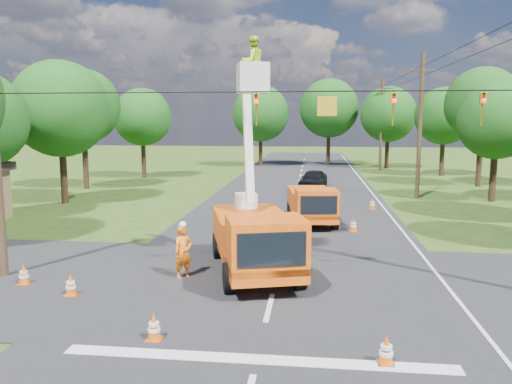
# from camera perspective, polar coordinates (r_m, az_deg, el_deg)

# --- Properties ---
(ground) EXTENTS (140.00, 140.00, 0.00)m
(ground) POSITION_cam_1_polar(r_m,az_deg,el_deg) (34.22, 4.46, -0.92)
(ground) COLOR #254A16
(ground) RESTS_ON ground
(road_main) EXTENTS (12.00, 100.00, 0.06)m
(road_main) POSITION_cam_1_polar(r_m,az_deg,el_deg) (34.22, 4.46, -0.92)
(road_main) COLOR black
(road_main) RESTS_ON ground
(road_cross) EXTENTS (56.00, 10.00, 0.07)m
(road_cross) POSITION_cam_1_polar(r_m,az_deg,el_deg) (16.72, 2.13, -10.71)
(road_cross) COLOR black
(road_cross) RESTS_ON ground
(stop_bar) EXTENTS (9.00, 0.45, 0.02)m
(stop_bar) POSITION_cam_1_polar(r_m,az_deg,el_deg) (11.94, 0.10, -18.79)
(stop_bar) COLOR silver
(stop_bar) RESTS_ON ground
(edge_line) EXTENTS (0.12, 90.00, 0.02)m
(edge_line) POSITION_cam_1_polar(r_m,az_deg,el_deg) (34.48, 13.80, -1.06)
(edge_line) COLOR silver
(edge_line) RESTS_ON ground
(bucket_truck) EXTENTS (4.05, 6.88, 8.29)m
(bucket_truck) POSITION_cam_1_polar(r_m,az_deg,el_deg) (17.58, -0.10, -3.83)
(bucket_truck) COLOR orange
(bucket_truck) RESTS_ON ground
(second_truck) EXTENTS (2.79, 5.74, 2.07)m
(second_truck) POSITION_cam_1_polar(r_m,az_deg,el_deg) (26.40, 6.39, -1.31)
(second_truck) COLOR orange
(second_truck) RESTS_ON ground
(ground_worker) EXTENTS (0.80, 0.79, 1.86)m
(ground_worker) POSITION_cam_1_polar(r_m,az_deg,el_deg) (17.43, -8.32, -6.80)
(ground_worker) COLOR orange
(ground_worker) RESTS_ON ground
(distant_car) EXTENTS (2.65, 4.58, 1.46)m
(distant_car) POSITION_cam_1_polar(r_m,az_deg,el_deg) (40.33, 6.53, 1.49)
(distant_car) COLOR black
(distant_car) RESTS_ON ground
(traffic_cone_0) EXTENTS (0.38, 0.38, 0.71)m
(traffic_cone_0) POSITION_cam_1_polar(r_m,az_deg,el_deg) (13.00, -11.59, -14.87)
(traffic_cone_0) COLOR #E1540B
(traffic_cone_0) RESTS_ON ground
(traffic_cone_1) EXTENTS (0.38, 0.38, 0.71)m
(traffic_cone_1) POSITION_cam_1_polar(r_m,az_deg,el_deg) (11.96, 14.66, -17.10)
(traffic_cone_1) COLOR #E1540B
(traffic_cone_1) RESTS_ON ground
(traffic_cone_2) EXTENTS (0.38, 0.38, 0.71)m
(traffic_cone_2) POSITION_cam_1_polar(r_m,az_deg,el_deg) (21.53, 4.35, -5.40)
(traffic_cone_2) COLOR #E1540B
(traffic_cone_2) RESTS_ON ground
(traffic_cone_3) EXTENTS (0.38, 0.38, 0.71)m
(traffic_cone_3) POSITION_cam_1_polar(r_m,az_deg,el_deg) (24.85, 11.08, -3.69)
(traffic_cone_3) COLOR #E1540B
(traffic_cone_3) RESTS_ON ground
(traffic_cone_4) EXTENTS (0.38, 0.38, 0.71)m
(traffic_cone_4) POSITION_cam_1_polar(r_m,az_deg,el_deg) (16.73, -20.43, -9.93)
(traffic_cone_4) COLOR #E1540B
(traffic_cone_4) RESTS_ON ground
(traffic_cone_5) EXTENTS (0.38, 0.38, 0.71)m
(traffic_cone_5) POSITION_cam_1_polar(r_m,az_deg,el_deg) (18.41, -25.01, -8.53)
(traffic_cone_5) COLOR #E1540B
(traffic_cone_5) RESTS_ON ground
(traffic_cone_7) EXTENTS (0.38, 0.38, 0.71)m
(traffic_cone_7) POSITION_cam_1_polar(r_m,az_deg,el_deg) (31.32, 13.15, -1.30)
(traffic_cone_7) COLOR #E1540B
(traffic_cone_7) RESTS_ON ground
(pole_right_mid) EXTENTS (1.80, 0.30, 10.00)m
(pole_right_mid) POSITION_cam_1_polar(r_m,az_deg,el_deg) (36.51, 18.24, 7.32)
(pole_right_mid) COLOR #4C3823
(pole_right_mid) RESTS_ON ground
(pole_right_far) EXTENTS (1.80, 0.30, 10.00)m
(pole_right_far) POSITION_cam_1_polar(r_m,az_deg,el_deg) (56.25, 14.13, 7.66)
(pole_right_far) COLOR #4C3823
(pole_right_far) RESTS_ON ground
(signal_span) EXTENTS (18.00, 0.29, 1.07)m
(signal_span) POSITION_cam_1_polar(r_m,az_deg,el_deg) (15.80, 10.44, 9.74)
(signal_span) COLOR black
(signal_span) RESTS_ON ground
(tree_left_d) EXTENTS (6.20, 6.20, 9.24)m
(tree_left_d) POSITION_cam_1_polar(r_m,az_deg,el_deg) (34.78, -21.48, 8.82)
(tree_left_d) COLOR #382616
(tree_left_d) RESTS_ON ground
(tree_left_e) EXTENTS (5.80, 5.80, 9.41)m
(tree_left_e) POSITION_cam_1_polar(r_m,az_deg,el_deg) (41.85, -19.19, 9.24)
(tree_left_e) COLOR #382616
(tree_left_e) RESTS_ON ground
(tree_left_f) EXTENTS (5.40, 5.40, 8.40)m
(tree_left_f) POSITION_cam_1_polar(r_m,az_deg,el_deg) (48.48, -12.86, 8.33)
(tree_left_f) COLOR #382616
(tree_left_f) RESTS_ON ground
(tree_right_c) EXTENTS (5.00, 5.00, 7.83)m
(tree_right_c) POSITION_cam_1_polar(r_m,az_deg,el_deg) (36.78, 25.81, 7.24)
(tree_right_c) COLOR #382616
(tree_right_c) RESTS_ON ground
(tree_right_d) EXTENTS (6.00, 6.00, 9.70)m
(tree_right_d) POSITION_cam_1_polar(r_m,az_deg,el_deg) (44.90, 24.50, 9.10)
(tree_right_d) COLOR #382616
(tree_right_d) RESTS_ON ground
(tree_right_e) EXTENTS (5.60, 5.60, 8.63)m
(tree_right_e) POSITION_cam_1_polar(r_m,az_deg,el_deg) (52.31, 20.70, 8.12)
(tree_right_e) COLOR #382616
(tree_right_e) RESTS_ON ground
(tree_far_a) EXTENTS (6.60, 6.60, 9.50)m
(tree_far_a) POSITION_cam_1_polar(r_m,az_deg,el_deg) (59.10, 0.53, 8.97)
(tree_far_a) COLOR #382616
(tree_far_a) RESTS_ON ground
(tree_far_b) EXTENTS (7.00, 7.00, 10.32)m
(tree_far_b) POSITION_cam_1_polar(r_m,az_deg,el_deg) (60.81, 8.35, 9.44)
(tree_far_b) COLOR #382616
(tree_far_b) RESTS_ON ground
(tree_far_c) EXTENTS (6.20, 6.20, 9.18)m
(tree_far_c) POSITION_cam_1_polar(r_m,az_deg,el_deg) (58.37, 14.89, 8.58)
(tree_far_c) COLOR #382616
(tree_far_c) RESTS_ON ground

